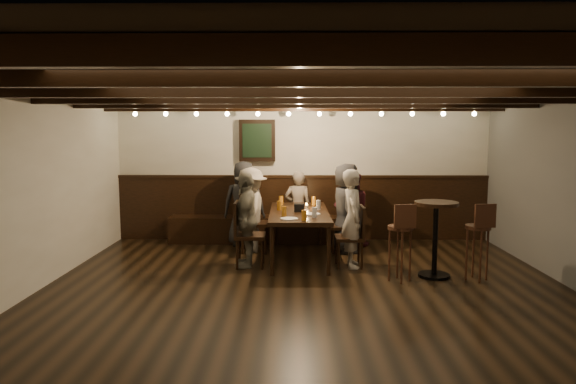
{
  "coord_description": "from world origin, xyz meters",
  "views": [
    {
      "loc": [
        -0.16,
        -5.52,
        1.92
      ],
      "look_at": [
        -0.24,
        1.3,
        1.1
      ],
      "focal_mm": 32.0,
      "sensor_mm": 36.0,
      "label": 1
    }
  ],
  "objects_px": {
    "person_left_near": "(251,210)",
    "person_left_far": "(246,220)",
    "chair_left_far": "(249,247)",
    "person_bench_left": "(244,203)",
    "chair_left_near": "(253,234)",
    "high_top_table": "(436,228)",
    "person_bench_centre": "(298,207)",
    "person_bench_right": "(352,209)",
    "person_right_near": "(346,208)",
    "chair_right_near": "(344,236)",
    "bar_stool_right": "(477,252)",
    "chair_right_far": "(350,248)",
    "person_right_far": "(353,218)",
    "dining_table": "(299,215)",
    "bar_stool_left": "(400,252)"
  },
  "relations": [
    {
      "from": "dining_table",
      "to": "person_right_near",
      "type": "height_order",
      "value": "person_right_near"
    },
    {
      "from": "person_bench_right",
      "to": "person_right_near",
      "type": "height_order",
      "value": "person_right_near"
    },
    {
      "from": "chair_right_far",
      "to": "bar_stool_left",
      "type": "relative_size",
      "value": 0.86
    },
    {
      "from": "person_right_far",
      "to": "person_right_near",
      "type": "bearing_deg",
      "value": -0.0
    },
    {
      "from": "person_left_near",
      "to": "high_top_table",
      "type": "bearing_deg",
      "value": 60.59
    },
    {
      "from": "chair_left_near",
      "to": "person_bench_centre",
      "type": "xyz_separation_m",
      "value": [
        0.71,
        0.61,
        0.33
      ]
    },
    {
      "from": "chair_left_near",
      "to": "bar_stool_left",
      "type": "relative_size",
      "value": 0.94
    },
    {
      "from": "person_bench_left",
      "to": "person_bench_centre",
      "type": "bearing_deg",
      "value": -170.54
    },
    {
      "from": "chair_left_far",
      "to": "person_bench_left",
      "type": "xyz_separation_m",
      "value": [
        -0.19,
        1.35,
        0.43
      ]
    },
    {
      "from": "person_right_near",
      "to": "person_bench_centre",
      "type": "bearing_deg",
      "value": 51.34
    },
    {
      "from": "person_left_far",
      "to": "person_bench_right",
      "type": "bearing_deg",
      "value": 129.29
    },
    {
      "from": "chair_left_near",
      "to": "chair_right_near",
      "type": "relative_size",
      "value": 1.12
    },
    {
      "from": "person_left_near",
      "to": "person_left_far",
      "type": "xyz_separation_m",
      "value": [
        0.01,
        -0.9,
        -0.0
      ]
    },
    {
      "from": "dining_table",
      "to": "chair_right_near",
      "type": "relative_size",
      "value": 2.27
    },
    {
      "from": "person_right_near",
      "to": "person_right_far",
      "type": "bearing_deg",
      "value": 180.0
    },
    {
      "from": "chair_right_far",
      "to": "high_top_table",
      "type": "xyz_separation_m",
      "value": [
        1.05,
        -0.51,
        0.39
      ]
    },
    {
      "from": "person_bench_centre",
      "to": "bar_stool_right",
      "type": "xyz_separation_m",
      "value": [
        2.29,
        -2.16,
        -0.25
      ]
    },
    {
      "from": "chair_right_near",
      "to": "person_right_near",
      "type": "xyz_separation_m",
      "value": [
        0.03,
        0.0,
        0.44
      ]
    },
    {
      "from": "person_left_far",
      "to": "bar_stool_right",
      "type": "distance_m",
      "value": 3.11
    },
    {
      "from": "person_left_near",
      "to": "person_right_near",
      "type": "xyz_separation_m",
      "value": [
        1.5,
        0.02,
        0.03
      ]
    },
    {
      "from": "person_bench_centre",
      "to": "bar_stool_right",
      "type": "bearing_deg",
      "value": 136.11
    },
    {
      "from": "chair_right_near",
      "to": "bar_stool_left",
      "type": "bearing_deg",
      "value": -161.33
    },
    {
      "from": "person_bench_left",
      "to": "person_bench_right",
      "type": "bearing_deg",
      "value": 180.0
    },
    {
      "from": "dining_table",
      "to": "person_bench_centre",
      "type": "xyz_separation_m",
      "value": [
        -0.01,
        1.05,
        -0.04
      ]
    },
    {
      "from": "person_left_far",
      "to": "bar_stool_right",
      "type": "bearing_deg",
      "value": 77.31
    },
    {
      "from": "person_bench_left",
      "to": "person_bench_right",
      "type": "distance_m",
      "value": 1.8
    },
    {
      "from": "person_bench_left",
      "to": "person_right_far",
      "type": "distance_m",
      "value": 2.13
    },
    {
      "from": "dining_table",
      "to": "bar_stool_left",
      "type": "bearing_deg",
      "value": -42.74
    },
    {
      "from": "person_left_near",
      "to": "person_right_far",
      "type": "xyz_separation_m",
      "value": [
        1.51,
        -0.88,
        0.02
      ]
    },
    {
      "from": "chair_left_far",
      "to": "person_right_near",
      "type": "distance_m",
      "value": 1.77
    },
    {
      "from": "person_bench_centre",
      "to": "person_bench_right",
      "type": "bearing_deg",
      "value": 170.54
    },
    {
      "from": "chair_left_far",
      "to": "chair_right_far",
      "type": "height_order",
      "value": "chair_left_far"
    },
    {
      "from": "person_bench_centre",
      "to": "person_left_far",
      "type": "distance_m",
      "value": 1.68
    },
    {
      "from": "person_bench_centre",
      "to": "bar_stool_left",
      "type": "bearing_deg",
      "value": 119.69
    },
    {
      "from": "chair_left_near",
      "to": "person_bench_centre",
      "type": "bearing_deg",
      "value": 129.8
    },
    {
      "from": "chair_left_near",
      "to": "chair_left_far",
      "type": "bearing_deg",
      "value": 0.04
    },
    {
      "from": "chair_left_far",
      "to": "person_left_near",
      "type": "distance_m",
      "value": 0.98
    },
    {
      "from": "chair_right_far",
      "to": "person_right_near",
      "type": "height_order",
      "value": "person_right_near"
    },
    {
      "from": "person_left_near",
      "to": "high_top_table",
      "type": "height_order",
      "value": "person_left_near"
    },
    {
      "from": "person_bench_centre",
      "to": "high_top_table",
      "type": "relative_size",
      "value": 1.24
    },
    {
      "from": "person_bench_left",
      "to": "person_left_near",
      "type": "distance_m",
      "value": 0.48
    },
    {
      "from": "person_left_far",
      "to": "person_right_near",
      "type": "relative_size",
      "value": 0.96
    },
    {
      "from": "bar_stool_right",
      "to": "person_right_far",
      "type": "bearing_deg",
      "value": 145.7
    },
    {
      "from": "chair_left_far",
      "to": "person_bench_left",
      "type": "height_order",
      "value": "person_bench_left"
    },
    {
      "from": "chair_left_near",
      "to": "person_bench_left",
      "type": "height_order",
      "value": "person_bench_left"
    },
    {
      "from": "person_right_far",
      "to": "bar_stool_right",
      "type": "height_order",
      "value": "person_right_far"
    },
    {
      "from": "person_left_near",
      "to": "person_left_far",
      "type": "distance_m",
      "value": 0.9
    },
    {
      "from": "person_bench_left",
      "to": "bar_stool_right",
      "type": "distance_m",
      "value": 3.78
    },
    {
      "from": "person_left_near",
      "to": "bar_stool_right",
      "type": "xyz_separation_m",
      "value": [
        3.03,
        -1.55,
        -0.3
      ]
    },
    {
      "from": "person_bench_centre",
      "to": "person_bench_right",
      "type": "height_order",
      "value": "person_bench_right"
    }
  ]
}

